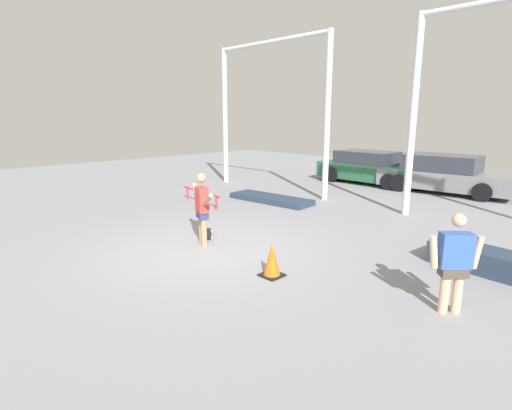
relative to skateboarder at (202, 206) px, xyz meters
name	(u,v)px	position (x,y,z in m)	size (l,w,h in m)	color
ground_plane	(207,250)	(0.38, -0.19, -0.87)	(36.00, 36.00, 0.00)	gray
skateboarder	(202,206)	(0.00, 0.00, 0.00)	(1.36, 0.59, 1.58)	tan
skateboard	(207,233)	(-0.46, 0.45, -0.81)	(0.76, 0.64, 0.08)	black
grind_box	(490,262)	(4.92, 2.76, -0.66)	(2.06, 0.69, 0.41)	#28384C
manual_pad	(271,199)	(-2.10, 4.33, -0.78)	(2.91, 0.92, 0.18)	#28384C
grind_rail	(201,194)	(-3.39, 2.44, -0.53)	(2.31, 0.36, 0.44)	red
canopy_support_left	(270,100)	(-3.66, 5.88, 2.47)	(5.40, 0.20, 5.44)	silver
parked_car_green	(369,168)	(-1.80, 9.95, -0.22)	(4.31, 1.91, 1.34)	#28603D
parked_car_grey	(444,175)	(1.21, 10.10, -0.20)	(4.70, 2.26, 1.39)	slate
bystander	(454,261)	(5.00, 0.68, -0.08)	(0.61, 0.61, 1.48)	#DBAD89
traffic_cone	(272,260)	(2.29, -0.19, -0.57)	(0.37, 0.37, 0.62)	black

